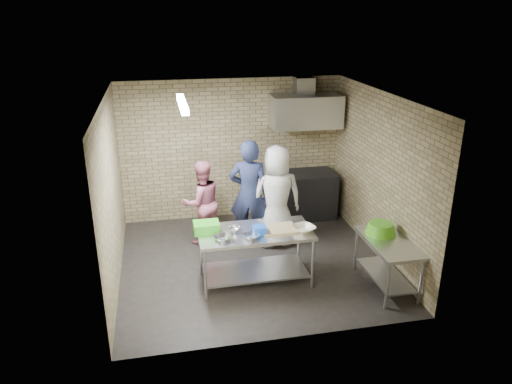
{
  "coord_description": "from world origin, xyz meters",
  "views": [
    {
      "loc": [
        -1.37,
        -6.91,
        3.93
      ],
      "look_at": [
        0.1,
        0.2,
        1.15
      ],
      "focal_mm": 34.19,
      "sensor_mm": 36.0,
      "label": 1
    }
  ],
  "objects_px": {
    "man_navy": "(249,194)",
    "woman_white": "(277,197)",
    "bottle_red": "(305,113)",
    "green_crate": "(206,227)",
    "woman_pink": "(202,202)",
    "stove": "(303,195)",
    "green_basin": "(381,228)",
    "blue_tub": "(260,230)",
    "prep_table": "(255,256)",
    "side_counter": "(387,264)"
  },
  "relations": [
    {
      "from": "green_basin",
      "to": "green_crate",
      "type": "bearing_deg",
      "value": 171.09
    },
    {
      "from": "green_crate",
      "to": "woman_pink",
      "type": "bearing_deg",
      "value": 87.27
    },
    {
      "from": "stove",
      "to": "woman_pink",
      "type": "relative_size",
      "value": 0.8
    },
    {
      "from": "man_navy",
      "to": "woman_pink",
      "type": "relative_size",
      "value": 1.26
    },
    {
      "from": "man_navy",
      "to": "bottle_red",
      "type": "bearing_deg",
      "value": -118.52
    },
    {
      "from": "stove",
      "to": "green_crate",
      "type": "distance_m",
      "value": 3.02
    },
    {
      "from": "man_navy",
      "to": "green_crate",
      "type": "bearing_deg",
      "value": 71.35
    },
    {
      "from": "green_basin",
      "to": "woman_pink",
      "type": "bearing_deg",
      "value": 144.49
    },
    {
      "from": "man_navy",
      "to": "woman_white",
      "type": "xyz_separation_m",
      "value": [
        0.46,
        -0.09,
        -0.05
      ]
    },
    {
      "from": "side_counter",
      "to": "blue_tub",
      "type": "distance_m",
      "value": 1.95
    },
    {
      "from": "prep_table",
      "to": "bottle_red",
      "type": "relative_size",
      "value": 9.3
    },
    {
      "from": "bottle_red",
      "to": "man_navy",
      "type": "bearing_deg",
      "value": -137.22
    },
    {
      "from": "blue_tub",
      "to": "woman_white",
      "type": "distance_m",
      "value": 1.36
    },
    {
      "from": "green_basin",
      "to": "bottle_red",
      "type": "distance_m",
      "value": 3.01
    },
    {
      "from": "blue_tub",
      "to": "prep_table",
      "type": "bearing_deg",
      "value": 116.57
    },
    {
      "from": "side_counter",
      "to": "man_navy",
      "type": "height_order",
      "value": "man_navy"
    },
    {
      "from": "woman_white",
      "to": "bottle_red",
      "type": "bearing_deg",
      "value": -123.74
    },
    {
      "from": "blue_tub",
      "to": "side_counter",
      "type": "bearing_deg",
      "value": -13.27
    },
    {
      "from": "stove",
      "to": "woman_white",
      "type": "height_order",
      "value": "woman_white"
    },
    {
      "from": "green_crate",
      "to": "woman_white",
      "type": "bearing_deg",
      "value": 38.02
    },
    {
      "from": "prep_table",
      "to": "side_counter",
      "type": "relative_size",
      "value": 1.4
    },
    {
      "from": "stove",
      "to": "bottle_red",
      "type": "xyz_separation_m",
      "value": [
        0.05,
        0.24,
        1.58
      ]
    },
    {
      "from": "stove",
      "to": "green_basin",
      "type": "distance_m",
      "value": 2.57
    },
    {
      "from": "stove",
      "to": "bottle_red",
      "type": "bearing_deg",
      "value": 78.23
    },
    {
      "from": "side_counter",
      "to": "woman_white",
      "type": "bearing_deg",
      "value": 127.06
    },
    {
      "from": "side_counter",
      "to": "prep_table",
      "type": "bearing_deg",
      "value": 164.2
    },
    {
      "from": "green_crate",
      "to": "woman_pink",
      "type": "distance_m",
      "value": 1.39
    },
    {
      "from": "green_crate",
      "to": "bottle_red",
      "type": "bearing_deg",
      "value": 47.1
    },
    {
      "from": "woman_white",
      "to": "stove",
      "type": "bearing_deg",
      "value": -127.56
    },
    {
      "from": "side_counter",
      "to": "blue_tub",
      "type": "relative_size",
      "value": 6.45
    },
    {
      "from": "stove",
      "to": "green_crate",
      "type": "xyz_separation_m",
      "value": [
        -2.12,
        -2.1,
        0.46
      ]
    },
    {
      "from": "stove",
      "to": "green_basin",
      "type": "relative_size",
      "value": 2.61
    },
    {
      "from": "green_basin",
      "to": "bottle_red",
      "type": "relative_size",
      "value": 2.56
    },
    {
      "from": "blue_tub",
      "to": "green_basin",
      "type": "bearing_deg",
      "value": -5.71
    },
    {
      "from": "prep_table",
      "to": "green_crate",
      "type": "xyz_separation_m",
      "value": [
        -0.7,
        0.12,
        0.49
      ]
    },
    {
      "from": "woman_white",
      "to": "woman_pink",
      "type": "bearing_deg",
      "value": -16.21
    },
    {
      "from": "prep_table",
      "to": "side_counter",
      "type": "distance_m",
      "value": 1.95
    },
    {
      "from": "green_basin",
      "to": "bottle_red",
      "type": "height_order",
      "value": "bottle_red"
    },
    {
      "from": "stove",
      "to": "bottle_red",
      "type": "relative_size",
      "value": 6.67
    },
    {
      "from": "green_basin",
      "to": "man_navy",
      "type": "height_order",
      "value": "man_navy"
    },
    {
      "from": "side_counter",
      "to": "green_basin",
      "type": "xyz_separation_m",
      "value": [
        -0.02,
        0.25,
        0.46
      ]
    },
    {
      "from": "green_crate",
      "to": "prep_table",
      "type": "bearing_deg",
      "value": -9.73
    },
    {
      "from": "prep_table",
      "to": "blue_tub",
      "type": "height_order",
      "value": "blue_tub"
    },
    {
      "from": "prep_table",
      "to": "woman_white",
      "type": "bearing_deg",
      "value": 61.94
    },
    {
      "from": "side_counter",
      "to": "bottle_red",
      "type": "height_order",
      "value": "bottle_red"
    },
    {
      "from": "side_counter",
      "to": "woman_pink",
      "type": "bearing_deg",
      "value": 141.08
    },
    {
      "from": "green_crate",
      "to": "blue_tub",
      "type": "distance_m",
      "value": 0.78
    },
    {
      "from": "green_crate",
      "to": "blue_tub",
      "type": "bearing_deg",
      "value": -16.35
    },
    {
      "from": "green_crate",
      "to": "man_navy",
      "type": "xyz_separation_m",
      "value": [
        0.85,
        1.12,
        0.03
      ]
    },
    {
      "from": "stove",
      "to": "woman_white",
      "type": "bearing_deg",
      "value": -127.13
    }
  ]
}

